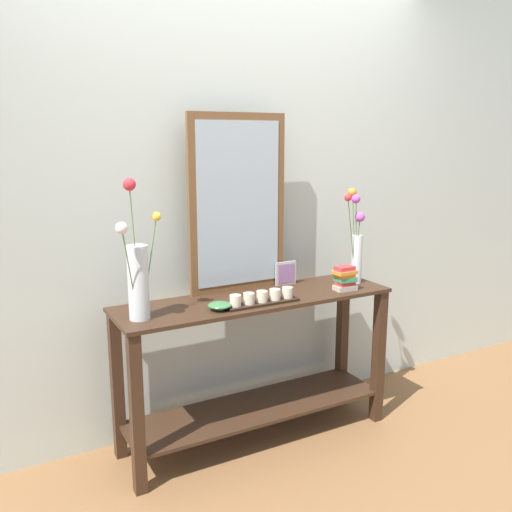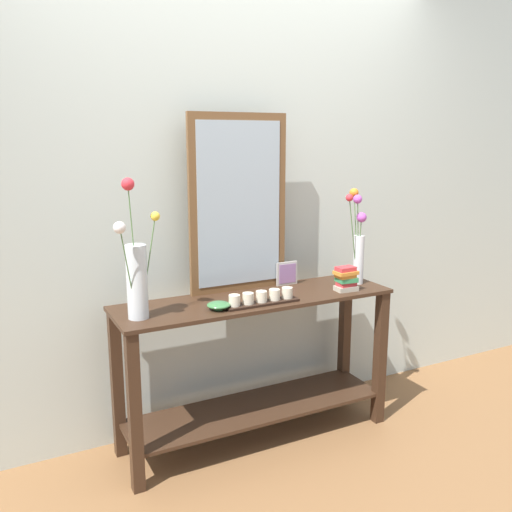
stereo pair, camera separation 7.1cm
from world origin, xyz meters
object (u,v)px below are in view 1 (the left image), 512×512
(mirror_leaning, at_px, (238,204))
(tall_vase_left, at_px, (138,274))
(picture_frame_small, at_px, (286,273))
(book_stack, at_px, (345,278))
(candle_tray, at_px, (262,299))
(decorative_bowl, at_px, (220,305))
(vase_right, at_px, (356,241))
(console_table, at_px, (256,355))

(mirror_leaning, distance_m, tall_vase_left, 0.71)
(picture_frame_small, bearing_deg, book_stack, -48.80)
(candle_tray, relative_size, picture_frame_small, 2.97)
(mirror_leaning, relative_size, decorative_bowl, 8.19)
(vase_right, xyz_separation_m, decorative_bowl, (-0.89, -0.09, -0.22))
(vase_right, height_order, picture_frame_small, vase_right)
(tall_vase_left, relative_size, vase_right, 1.20)
(console_table, relative_size, tall_vase_left, 2.30)
(tall_vase_left, distance_m, book_stack, 1.14)
(tall_vase_left, height_order, decorative_bowl, tall_vase_left)
(candle_tray, xyz_separation_m, decorative_bowl, (-0.23, 0.01, -0.01))
(tall_vase_left, height_order, book_stack, tall_vase_left)
(tall_vase_left, xyz_separation_m, decorative_bowl, (0.38, -0.05, -0.19))
(tall_vase_left, bearing_deg, decorative_bowl, -7.25)
(tall_vase_left, xyz_separation_m, vase_right, (1.27, 0.04, 0.03))
(vase_right, bearing_deg, book_stack, -146.82)
(console_table, bearing_deg, candle_tray, -104.13)
(book_stack, bearing_deg, picture_frame_small, 131.20)
(candle_tray, bearing_deg, tall_vase_left, 174.09)
(mirror_leaning, height_order, book_stack, mirror_leaning)
(picture_frame_small, distance_m, book_stack, 0.34)
(mirror_leaning, height_order, picture_frame_small, mirror_leaning)
(decorative_bowl, xyz_separation_m, book_stack, (0.74, -0.01, 0.04))
(picture_frame_small, bearing_deg, candle_tray, -138.92)
(vase_right, height_order, decorative_bowl, vase_right)
(console_table, relative_size, candle_tray, 3.77)
(tall_vase_left, xyz_separation_m, picture_frame_small, (0.90, 0.20, -0.15))
(mirror_leaning, relative_size, book_stack, 6.99)
(mirror_leaning, height_order, candle_tray, mirror_leaning)
(decorative_bowl, bearing_deg, console_table, 21.87)
(console_table, xyz_separation_m, picture_frame_small, (0.27, 0.14, 0.38))
(mirror_leaning, xyz_separation_m, candle_tray, (-0.02, -0.29, -0.44))
(console_table, bearing_deg, picture_frame_small, 28.11)
(decorative_bowl, bearing_deg, picture_frame_small, 25.16)
(tall_vase_left, distance_m, vase_right, 1.27)
(picture_frame_small, height_order, book_stack, book_stack)
(candle_tray, xyz_separation_m, picture_frame_small, (0.30, 0.26, 0.04))
(vase_right, relative_size, book_stack, 4.01)
(mirror_leaning, bearing_deg, vase_right, -16.40)
(mirror_leaning, height_order, vase_right, mirror_leaning)
(vase_right, relative_size, decorative_bowl, 4.69)
(candle_tray, bearing_deg, decorative_bowl, 176.39)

